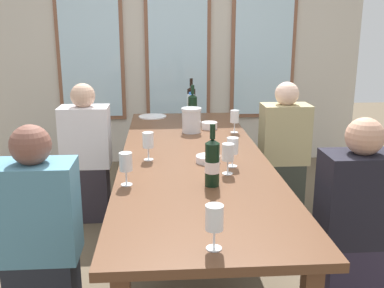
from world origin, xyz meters
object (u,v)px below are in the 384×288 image
at_px(wine_glass_0, 235,117).
at_px(seated_person_1, 355,228).
at_px(wine_glass_5, 148,141).
at_px(seated_person_0, 40,242).
at_px(dining_table, 193,164).
at_px(metal_pitcher, 191,120).
at_px(wine_glass_3, 233,147).
at_px(wine_glass_2, 228,153).
at_px(wine_glass_1, 126,164).
at_px(wine_bottle_1, 212,162).
at_px(white_plate_0, 152,116).
at_px(water_bottle, 191,107).
at_px(tasting_bowl_1, 209,125).
at_px(wine_bottle_0, 193,109).
at_px(wine_bottle_2, 191,101).
at_px(wine_glass_4, 214,219).
at_px(seated_person_3, 284,153).
at_px(seated_person_2, 87,156).
at_px(tasting_bowl_0, 208,159).

xyz_separation_m(wine_glass_0, seated_person_1, (0.43, -1.26, -0.34)).
relative_size(wine_glass_5, seated_person_0, 0.16).
xyz_separation_m(dining_table, wine_glass_0, (0.36, 0.58, 0.19)).
xyz_separation_m(metal_pitcher, wine_glass_3, (0.18, -0.87, 0.02)).
distance_m(dining_table, wine_glass_2, 0.46).
bearing_deg(wine_glass_1, wine_glass_0, 56.15).
height_order(wine_bottle_1, wine_glass_5, wine_bottle_1).
bearing_deg(metal_pitcher, seated_person_0, -121.84).
height_order(white_plate_0, water_bottle, water_bottle).
xyz_separation_m(metal_pitcher, water_bottle, (0.03, 0.49, 0.02)).
bearing_deg(white_plate_0, tasting_bowl_1, -47.48).
distance_m(wine_bottle_0, wine_glass_2, 1.32).
xyz_separation_m(wine_bottle_2, wine_glass_1, (-0.46, -1.83, -0.01)).
distance_m(water_bottle, wine_glass_5, 1.24).
height_order(wine_glass_2, wine_glass_4, same).
bearing_deg(wine_bottle_2, tasting_bowl_1, -79.77).
xyz_separation_m(wine_glass_5, seated_person_0, (-0.52, -0.63, -0.34)).
bearing_deg(wine_bottle_1, wine_glass_1, 175.02).
bearing_deg(seated_person_3, water_bottle, 152.37).
bearing_deg(water_bottle, wine_glass_2, -86.02).
bearing_deg(dining_table, seated_person_0, -137.83).
bearing_deg(dining_table, wine_glass_2, -66.94).
bearing_deg(wine_glass_0, white_plate_0, 134.94).
bearing_deg(wine_glass_3, water_bottle, 96.32).
relative_size(wine_bottle_0, seated_person_0, 0.29).
bearing_deg(seated_person_2, seated_person_0, -90.00).
distance_m(wine_bottle_2, tasting_bowl_1, 0.60).
distance_m(metal_pitcher, wine_glass_3, 0.89).
bearing_deg(wine_glass_4, wine_glass_0, 78.42).
relative_size(seated_person_0, seated_person_2, 1.00).
bearing_deg(tasting_bowl_0, white_plate_0, 104.37).
bearing_deg(seated_person_0, water_bottle, 64.76).
bearing_deg(wine_glass_5, wine_bottle_2, 75.49).
height_order(wine_glass_1, seated_person_2, seated_person_2).
bearing_deg(water_bottle, seated_person_3, -27.63).
relative_size(wine_glass_3, seated_person_0, 0.16).
relative_size(white_plate_0, seated_person_2, 0.22).
bearing_deg(wine_glass_3, metal_pitcher, 101.61).
bearing_deg(white_plate_0, wine_glass_5, -90.22).
distance_m(white_plate_0, tasting_bowl_0, 1.43).
xyz_separation_m(wine_glass_1, seated_person_3, (1.18, 1.24, -0.33)).
height_order(white_plate_0, wine_bottle_1, wine_bottle_1).
bearing_deg(wine_bottle_0, tasting_bowl_1, -59.90).
bearing_deg(wine_bottle_2, tasting_bowl_0, -89.98).
height_order(metal_pitcher, wine_glass_2, metal_pitcher).
bearing_deg(tasting_bowl_0, wine_bottle_1, -93.17).
relative_size(wine_bottle_0, wine_glass_0, 1.86).
bearing_deg(dining_table, tasting_bowl_0, -63.85).
xyz_separation_m(wine_glass_4, seated_person_0, (-0.79, 0.52, -0.34)).
bearing_deg(wine_bottle_1, seated_person_3, 60.04).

